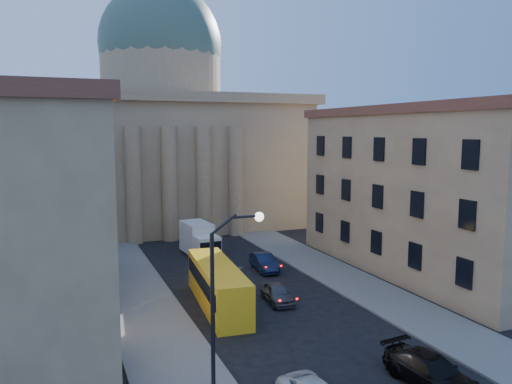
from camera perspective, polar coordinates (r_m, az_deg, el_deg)
sidewalk_left at (r=33.99m, az=-11.66°, el=-14.69°), size 5.00×60.00×0.15m
sidewalk_right at (r=40.32m, az=13.35°, el=-11.20°), size 5.00×60.00×0.15m
church at (r=69.99m, az=-10.54°, el=6.38°), size 68.02×28.76×36.60m
building_left at (r=35.66m, az=-26.72°, el=-2.02°), size 11.60×26.60×14.70m
building_right at (r=47.04m, az=19.27°, el=0.38°), size 11.60×26.60×14.70m
street_lamp at (r=23.40m, az=-3.73°, el=-11.14°), size 2.62×0.44×8.83m
car_right_mid at (r=27.47m, az=19.44°, el=-18.81°), size 2.76×5.64×1.58m
car_right_far at (r=37.46m, az=2.39°, el=-11.46°), size 1.95×4.16×1.38m
car_right_distant at (r=45.42m, az=0.93°, el=-8.03°), size 1.96×4.67×1.50m
city_bus at (r=36.42m, az=-4.41°, el=-10.46°), size 3.38×10.93×3.03m
box_truck at (r=50.68m, az=-6.47°, el=-5.54°), size 2.84×6.14×3.28m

